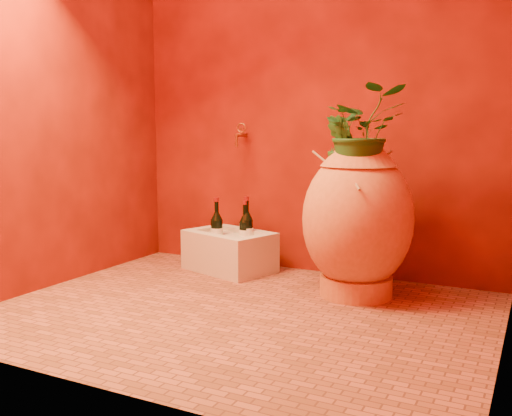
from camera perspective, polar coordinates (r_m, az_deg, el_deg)
The scene contains 11 objects.
floor at distance 3.00m, azimuth -1.72°, elevation -10.37°, with size 2.50×2.50×0.00m, color #994932.
wall_back at distance 3.77m, azimuth 5.68°, elevation 12.57°, with size 2.50×0.02×2.50m, color #510D04.
wall_left at distance 3.63m, azimuth -19.84°, elevation 12.34°, with size 0.02×2.00×2.50m, color #510D04.
amphora at distance 3.24m, azimuth 10.11°, elevation -1.07°, with size 0.77×0.77×0.89m.
stone_basin at distance 3.82m, azimuth -2.66°, elevation -4.41°, with size 0.65×0.55×0.27m.
wine_bottle_a at distance 3.81m, azimuth -1.11°, elevation -2.40°, with size 0.08×0.08×0.32m.
wine_bottle_b at distance 3.81m, azimuth -0.94°, elevation -2.24°, with size 0.09×0.09×0.35m.
wine_bottle_c at distance 3.84m, azimuth -3.94°, elevation -2.23°, with size 0.08×0.08×0.34m.
wall_tap at distance 3.89m, azimuth -1.57°, elevation 7.43°, with size 0.07×0.15×0.16m.
plant_main at distance 3.18m, azimuth 10.57°, elevation 7.57°, with size 0.44×0.38×0.49m, color #1A4A1C.
plant_side at distance 3.19m, azimuth 8.61°, elevation 6.00°, with size 0.19×0.16×0.35m, color #1A4A1C.
Camera 1 is at (1.36, -2.50, 0.93)m, focal length 40.00 mm.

